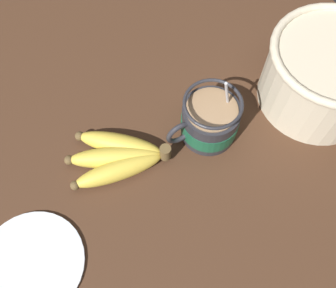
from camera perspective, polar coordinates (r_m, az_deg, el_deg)
table at (r=69.45cm, az=-0.86°, el=-2.16°), size 105.88×105.88×3.68cm
coffee_mug at (r=66.68cm, az=6.38°, el=3.42°), size 13.89×10.32×13.96cm
banana_bunch at (r=65.99cm, az=-7.62°, el=-1.96°), size 18.26×13.71×4.31cm
woven_basket at (r=74.12cm, az=22.95°, el=9.79°), size 22.92×22.92×13.43cm
small_plate at (r=65.16cm, az=-20.15°, el=-16.80°), size 16.86×16.86×0.60cm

